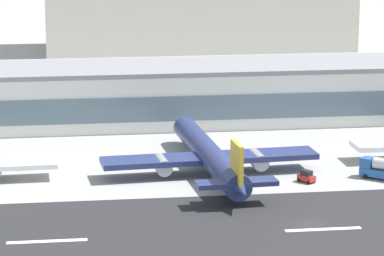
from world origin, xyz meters
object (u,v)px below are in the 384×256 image
at_px(service_fuel_truck_0, 384,169).
at_px(service_baggage_tug_1, 306,177).
at_px(airliner_gold_tail_gate_1, 211,157).
at_px(terminal_building, 183,93).

height_order(service_fuel_truck_0, service_baggage_tug_1, service_fuel_truck_0).
relative_size(airliner_gold_tail_gate_1, service_baggage_tug_1, 14.54).
height_order(airliner_gold_tail_gate_1, service_fuel_truck_0, airliner_gold_tail_gate_1).
relative_size(terminal_building, airliner_gold_tail_gate_1, 2.85).
xyz_separation_m(service_fuel_truck_0, service_baggage_tug_1, (-14.18, 0.10, -0.98)).
distance_m(service_fuel_truck_0, service_baggage_tug_1, 14.22).
bearing_deg(service_baggage_tug_1, airliner_gold_tail_gate_1, 33.88).
distance_m(airliner_gold_tail_gate_1, service_baggage_tug_1, 17.71).
relative_size(terminal_building, service_baggage_tug_1, 41.46).
distance_m(airliner_gold_tail_gate_1, service_fuel_truck_0, 31.21).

